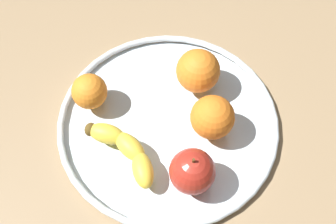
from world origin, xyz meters
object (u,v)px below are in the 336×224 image
Objects in this scene: fruit_bowl at (168,123)px; orange_back_right at (212,117)px; apple at (192,171)px; banana at (124,149)px; orange_center at (198,71)px; orange_back_left at (89,91)px.

orange_back_right is (-5.57, -5.27, 4.70)cm from fruit_bowl.
apple is at bearing 163.53° from fruit_bowl.
apple is at bearing -157.45° from banana.
apple is 19.40cm from orange_center.
fruit_bowl is 10.80cm from orange_center.
orange_center is (14.91, -12.41, 0.25)cm from apple.
orange_back_left is at bearing 66.20° from orange_center.
fruit_bowl is 8.99cm from orange_back_right.
banana is 19.32cm from orange_center.
apple is at bearing -166.31° from orange_back_left.
banana is (-1.03, 9.65, 2.59)cm from fruit_bowl.
orange_back_right is at bearing 157.41° from orange_center.
banana is at bearing 176.78° from orange_back_left.
apple is (-10.45, -6.26, 2.04)cm from banana.
fruit_bowl is at bearing -92.27° from banana.
orange_back_right is at bearing -115.29° from banana.
apple is 1.09× the size of orange_back_right.
orange_center reaches higher than fruit_bowl.
orange_back_right is at bearing -139.95° from orange_back_left.
banana is at bearing 96.09° from fruit_bowl.
banana is at bearing 73.07° from orange_back_right.
orange_center reaches higher than orange_back_right.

